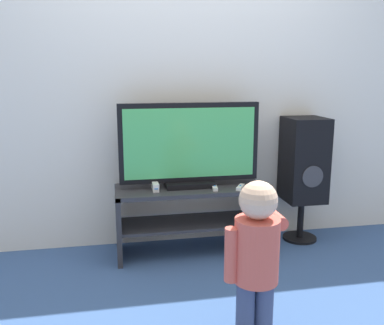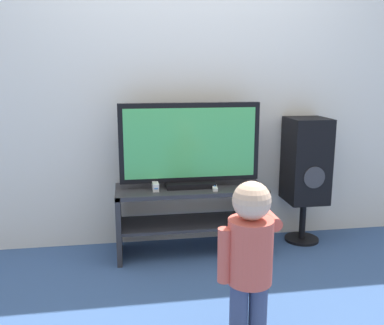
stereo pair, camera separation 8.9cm
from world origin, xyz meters
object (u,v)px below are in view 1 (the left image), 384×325
at_px(game_console, 155,186).
at_px(child, 256,251).
at_px(remote_primary, 240,187).
at_px(remote_secondary, 215,187).
at_px(television, 189,146).
at_px(speaker_tower, 304,162).

relative_size(game_console, child, 0.20).
bearing_deg(remote_primary, child, -103.02).
relative_size(remote_primary, remote_secondary, 0.97).
distance_m(game_console, remote_primary, 0.61).
height_order(remote_primary, child, child).
bearing_deg(child, television, 95.23).
bearing_deg(game_console, television, 8.71).
height_order(game_console, remote_primary, game_console).
height_order(television, game_console, television).
relative_size(game_console, remote_secondary, 1.27).
xyz_separation_m(game_console, speaker_tower, (1.18, 0.09, 0.11)).
relative_size(television, remote_primary, 7.85).
bearing_deg(television, speaker_tower, 3.25).
xyz_separation_m(television, child, (0.11, -1.18, -0.31)).
xyz_separation_m(remote_primary, speaker_tower, (0.57, 0.19, 0.12)).
height_order(remote_secondary, speaker_tower, speaker_tower).
height_order(television, child, television).
relative_size(television, remote_secondary, 7.63).
bearing_deg(child, speaker_tower, 56.55).
bearing_deg(television, remote_primary, -20.94).
xyz_separation_m(game_console, child, (0.37, -1.14, -0.03)).
height_order(game_console, remote_secondary, game_console).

